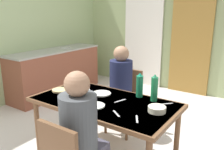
{
  "coord_description": "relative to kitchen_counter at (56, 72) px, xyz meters",
  "views": [
    {
      "loc": [
        1.84,
        -2.07,
        1.66
      ],
      "look_at": [
        0.43,
        -0.02,
        0.98
      ],
      "focal_mm": 38.26,
      "sensor_mm": 36.0,
      "label": 1
    }
  ],
  "objects": [
    {
      "name": "cutlery_knife_near",
      "position": [
        2.33,
        -1.22,
        0.28
      ],
      "size": [
        0.06,
        0.15,
        0.0
      ],
      "primitive_type": "cube",
      "rotation": [
        0.0,
        0.0,
        1.25
      ],
      "color": "silver",
      "rests_on": "dining_table"
    },
    {
      "name": "cutlery_fork_far",
      "position": [
        2.48,
        -1.51,
        0.28
      ],
      "size": [
        0.13,
        0.1,
        0.0
      ],
      "primitive_type": "cube",
      "rotation": [
        0.0,
        0.0,
        5.66
      ],
      "color": "silver",
      "rests_on": "dining_table"
    },
    {
      "name": "ground_plane",
      "position": [
        1.76,
        -1.15,
        -0.45
      ],
      "size": [
        7.25,
        7.25,
        0.0
      ],
      "primitive_type": "plane",
      "color": "silver"
    },
    {
      "name": "water_bottle_green_far",
      "position": [
        2.44,
        -0.99,
        0.41
      ],
      "size": [
        0.08,
        0.08,
        0.28
      ],
      "color": "#1C7C50",
      "rests_on": "dining_table"
    },
    {
      "name": "wall_left",
      "position": [
        -0.33,
        -0.45,
        0.93
      ],
      "size": [
        0.1,
        4.18,
        2.76
      ],
      "primitive_type": "cube",
      "color": "#A1B883",
      "rests_on": "ground_plane"
    },
    {
      "name": "chair_far_diner",
      "position": [
        1.99,
        -0.55,
        0.05
      ],
      "size": [
        0.4,
        0.4,
        0.87
      ],
      "rotation": [
        0.0,
        0.0,
        3.14
      ],
      "color": "brown",
      "rests_on": "ground_plane"
    },
    {
      "name": "wall_back",
      "position": [
        1.76,
        1.64,
        0.93
      ],
      "size": [
        4.38,
        0.1,
        2.76
      ],
      "primitive_type": "cube",
      "color": "#A4B67F",
      "rests_on": "ground_plane"
    },
    {
      "name": "kitchen_counter",
      "position": [
        0.0,
        0.0,
        0.0
      ],
      "size": [
        0.61,
        2.02,
        0.91
      ],
      "color": "brown",
      "rests_on": "ground_plane"
    },
    {
      "name": "dining_table",
      "position": [
        2.18,
        -1.31,
        0.21
      ],
      "size": [
        1.54,
        0.82,
        0.73
      ],
      "color": "brown",
      "rests_on": "ground_plane"
    },
    {
      "name": "drinking_glass_by_far_diner",
      "position": [
        2.16,
        -1.65,
        0.33
      ],
      "size": [
        0.06,
        0.06,
        0.11
      ],
      "primitive_type": "cylinder",
      "color": "silver",
      "rests_on": "dining_table"
    },
    {
      "name": "serving_bowl_center",
      "position": [
        2.77,
        -1.26,
        0.3
      ],
      "size": [
        0.17,
        0.17,
        0.05
      ],
      "primitive_type": "cylinder",
      "color": "beige",
      "rests_on": "dining_table"
    },
    {
      "name": "door_wooden",
      "position": [
        2.21,
        1.56,
        0.55
      ],
      "size": [
        0.8,
        0.05,
        2.0
      ],
      "primitive_type": "cube",
      "color": "olive",
      "rests_on": "ground_plane"
    },
    {
      "name": "drinking_glass_by_near_diner",
      "position": [
        2.02,
        -1.46,
        0.32
      ],
      "size": [
        0.06,
        0.06,
        0.09
      ],
      "primitive_type": "cylinder",
      "color": "silver",
      "rests_on": "dining_table"
    },
    {
      "name": "cutlery_fork_near",
      "position": [
        2.76,
        -1.03,
        0.28
      ],
      "size": [
        0.11,
        0.12,
        0.0
      ],
      "primitive_type": "cube",
      "rotation": [
        0.0,
        0.0,
        3.97
      ],
      "color": "silver",
      "rests_on": "dining_table"
    },
    {
      "name": "curtain_panel",
      "position": [
        1.16,
        1.54,
        0.71
      ],
      "size": [
        0.9,
        0.03,
        2.32
      ],
      "primitive_type": "cube",
      "color": "white",
      "rests_on": "ground_plane"
    },
    {
      "name": "dinner_plate_far_center",
      "position": [
        2.19,
        -1.48,
        0.28
      ],
      "size": [
        0.21,
        0.21,
        0.01
      ],
      "primitive_type": "cylinder",
      "color": "white",
      "rests_on": "dining_table"
    },
    {
      "name": "person_far_diner",
      "position": [
        1.99,
        -0.68,
        0.33
      ],
      "size": [
        0.3,
        0.37,
        0.77
      ],
      "rotation": [
        0.0,
        0.0,
        3.14
      ],
      "color": "#21274C",
      "rests_on": "ground_plane"
    },
    {
      "name": "dinner_plate_near_left",
      "position": [
        2.03,
        -1.16,
        0.28
      ],
      "size": [
        0.22,
        0.22,
        0.01
      ],
      "primitive_type": "cylinder",
      "color": "white",
      "rests_on": "dining_table"
    },
    {
      "name": "dinner_plate_near_right",
      "position": [
        1.77,
        -1.2,
        0.28
      ],
      "size": [
        0.2,
        0.2,
        0.01
      ],
      "primitive_type": "cylinder",
      "color": "white",
      "rests_on": "dining_table"
    },
    {
      "name": "person_near_diner",
      "position": [
        2.41,
        -1.94,
        0.33
      ],
      "size": [
        0.3,
        0.37,
        0.77
      ],
      "color": "#4F4D5F",
      "rests_on": "ground_plane"
    },
    {
      "name": "bread_plate_sliced",
      "position": [
        1.56,
        -1.35,
        0.29
      ],
      "size": [
        0.19,
        0.19,
        0.02
      ],
      "primitive_type": "cylinder",
      "color": "#DBB77A",
      "rests_on": "dining_table"
    },
    {
      "name": "water_bottle_green_near",
      "position": [
        2.62,
        -1.01,
        0.42
      ],
      "size": [
        0.07,
        0.07,
        0.29
      ],
      "color": "#1E7F47",
      "rests_on": "dining_table"
    },
    {
      "name": "cutlery_knife_far",
      "position": [
        2.69,
        -1.51,
        0.28
      ],
      "size": [
        0.09,
        0.14,
        0.0
      ],
      "primitive_type": "cube",
      "rotation": [
        0.0,
        0.0,
        5.26
      ],
      "color": "silver",
      "rests_on": "dining_table"
    }
  ]
}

